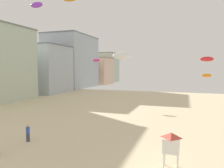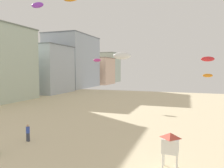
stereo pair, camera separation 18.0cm
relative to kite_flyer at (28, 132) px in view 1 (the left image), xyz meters
The scene contains 11 objects.
boardwalk_hotel_mid 45.47m from the kite_flyer, 126.30° to the left, with size 15.94×12.86×13.63m.
boardwalk_hotel_far 61.89m from the kite_flyer, 115.82° to the left, with size 13.68×20.53×19.23m.
boardwalk_hotel_distant 78.69m from the kite_flyer, 109.87° to the left, with size 17.01×12.83×11.90m.
boardwalk_hotel_furthest 94.36m from the kite_flyer, 106.47° to the left, with size 12.09×13.23×15.22m.
kite_flyer is the anchor object (origin of this frame).
lifeguard_stand 13.29m from the kite_flyer, ahead, with size 1.10×1.10×2.55m.
kite_white_parafoil 15.97m from the kite_flyer, 67.08° to the left, with size 2.57×0.71×1.00m.
kite_magenta_parafoil 26.82m from the kite_flyer, 98.61° to the left, with size 1.69×0.47×0.66m.
kite_red_parafoil 25.30m from the kite_flyer, 46.00° to the left, with size 1.82×0.51×0.71m.
kite_orange_parafoil_2 34.41m from the kite_flyer, 58.55° to the left, with size 1.82×0.51×0.71m.
kite_purple_parafoil 23.43m from the kite_flyer, 124.40° to the left, with size 2.34×0.65×0.91m.
Camera 1 is at (10.23, -5.71, 6.88)m, focal length 34.45 mm.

